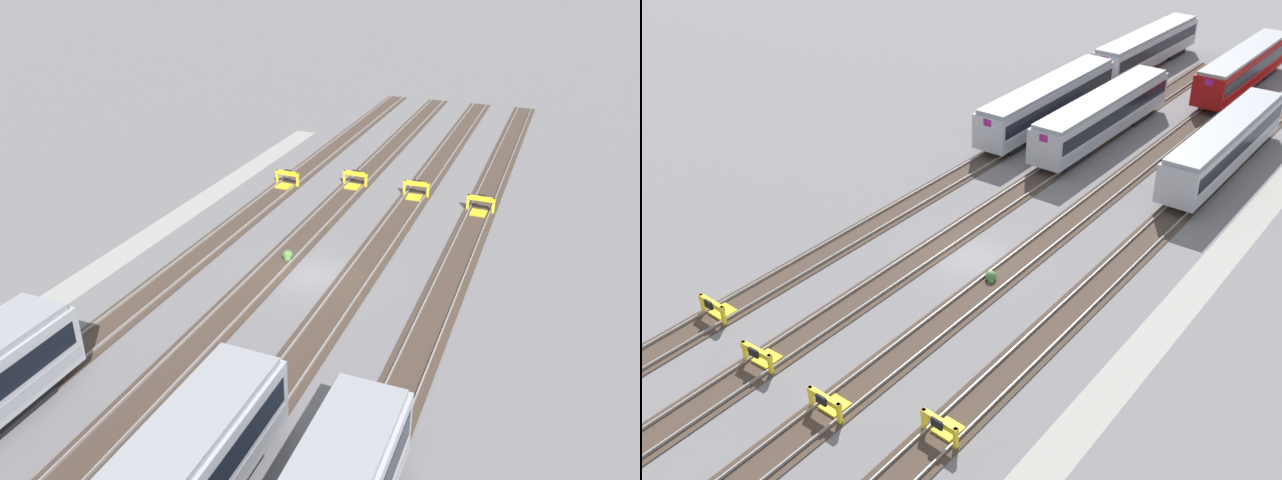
# 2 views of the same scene
# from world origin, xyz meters

# --- Properties ---
(ground_plane) EXTENTS (400.00, 400.00, 0.00)m
(ground_plane) POSITION_xyz_m (0.00, 0.00, 0.00)
(ground_plane) COLOR slate
(service_walkway) EXTENTS (54.00, 2.00, 0.01)m
(service_walkway) POSITION_xyz_m (0.00, -11.96, 0.00)
(service_walkway) COLOR #9E9E93
(service_walkway) RESTS_ON ground
(rail_track_nearest) EXTENTS (90.00, 2.24, 0.21)m
(rail_track_nearest) POSITION_xyz_m (0.00, -7.47, 0.04)
(rail_track_nearest) COLOR #47382D
(rail_track_nearest) RESTS_ON ground
(rail_track_near_inner) EXTENTS (90.00, 2.24, 0.21)m
(rail_track_near_inner) POSITION_xyz_m (0.00, -2.49, 0.04)
(rail_track_near_inner) COLOR #47382D
(rail_track_near_inner) RESTS_ON ground
(rail_track_middle) EXTENTS (90.00, 2.24, 0.21)m
(rail_track_middle) POSITION_xyz_m (0.00, 2.49, 0.04)
(rail_track_middle) COLOR #47382D
(rail_track_middle) RESTS_ON ground
(rail_track_far_inner) EXTENTS (90.00, 2.24, 0.21)m
(rail_track_far_inner) POSITION_xyz_m (0.00, 7.47, 0.04)
(rail_track_far_inner) COLOR #47382D
(rail_track_far_inner) RESTS_ON ground
(bumper_stop_nearest_track) EXTENTS (1.38, 2.01, 1.22)m
(bumper_stop_nearest_track) POSITION_xyz_m (-12.45, -7.49, 0.51)
(bumper_stop_nearest_track) COLOR yellow
(bumper_stop_nearest_track) RESTS_ON ground
(bumper_stop_near_inner_track) EXTENTS (1.35, 2.00, 1.22)m
(bumper_stop_near_inner_track) POSITION_xyz_m (-14.37, -2.49, 0.51)
(bumper_stop_near_inner_track) COLOR yellow
(bumper_stop_near_inner_track) RESTS_ON ground
(bumper_stop_middle_track) EXTENTS (1.37, 2.01, 1.22)m
(bumper_stop_middle_track) POSITION_xyz_m (-14.01, 2.50, 0.51)
(bumper_stop_middle_track) COLOR yellow
(bumper_stop_middle_track) RESTS_ON ground
(bumper_stop_far_inner_track) EXTENTS (1.36, 2.01, 1.22)m
(bumper_stop_far_inner_track) POSITION_xyz_m (-12.83, 7.47, 0.51)
(bumper_stop_far_inner_track) COLOR yellow
(bumper_stop_far_inner_track) RESTS_ON ground
(weed_clump) EXTENTS (0.92, 0.70, 0.64)m
(weed_clump) POSITION_xyz_m (-1.26, -2.20, 0.24)
(weed_clump) COLOR #4C7F3D
(weed_clump) RESTS_ON ground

